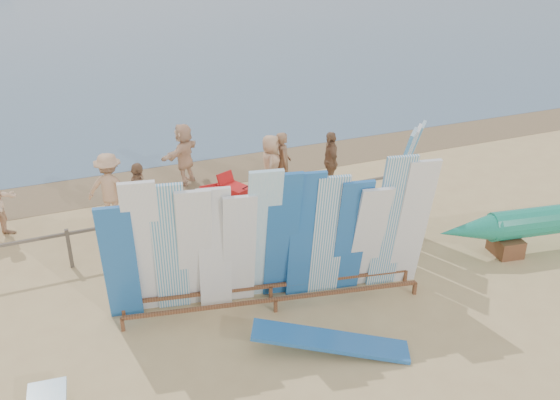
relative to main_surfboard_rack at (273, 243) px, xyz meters
name	(u,v)px	position (x,y,z in m)	size (l,w,h in m)	color
ground	(202,323)	(-1.44, -0.02, -1.35)	(160.00, 160.00, 0.00)	tan
wet_sand_strip	(131,182)	(-1.44, 7.18, -1.35)	(40.00, 2.60, 0.01)	olive
fence	(162,224)	(-1.44, 2.98, -0.72)	(12.08, 0.08, 0.90)	#675B4D
main_surfboard_rack	(273,243)	(0.00, 0.00, 0.00)	(6.08, 1.85, 2.99)	brown
side_surfboard_rack	(393,195)	(3.22, 0.97, -0.02)	(2.33, 2.40, 2.94)	brown
vendor_table	(331,249)	(1.71, 0.89, -0.97)	(1.03, 0.90, 1.15)	brown
flat_board_d	(330,351)	(0.36, -1.66, -1.35)	(0.56, 2.70, 0.07)	#2361AF
beach_chair_left	(213,213)	(-0.03, 3.81, -1.10)	(0.62, 0.64, 0.85)	red
beach_chair_right	(215,211)	(0.06, 3.92, -1.10)	(0.57, 0.59, 0.86)	red
stroller	(235,201)	(0.56, 3.85, -0.90)	(0.86, 0.98, 1.13)	red
beachgoer_3	(110,189)	(-2.27, 4.80, -0.46)	(1.15, 0.48, 1.79)	tan
beachgoer_10	(330,161)	(3.52, 4.44, -0.51)	(0.99, 0.43, 1.68)	#8C6042
beachgoer_5	(184,154)	(0.00, 6.50, -0.48)	(1.62, 0.52, 1.75)	beige
beachgoer_7	(283,163)	(2.27, 4.76, -0.49)	(0.63, 0.35, 1.73)	#8C6042
beachgoer_4	(140,197)	(-1.68, 4.17, -0.51)	(0.99, 0.43, 1.68)	#8C6042
beachgoer_6	(271,166)	(1.90, 4.74, -0.50)	(0.84, 0.40, 1.71)	tan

